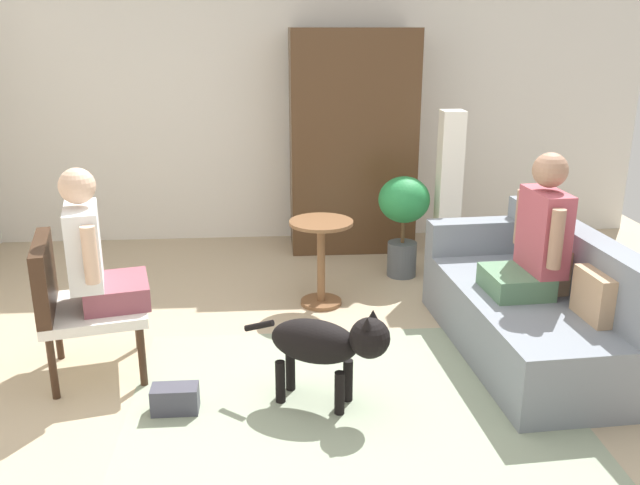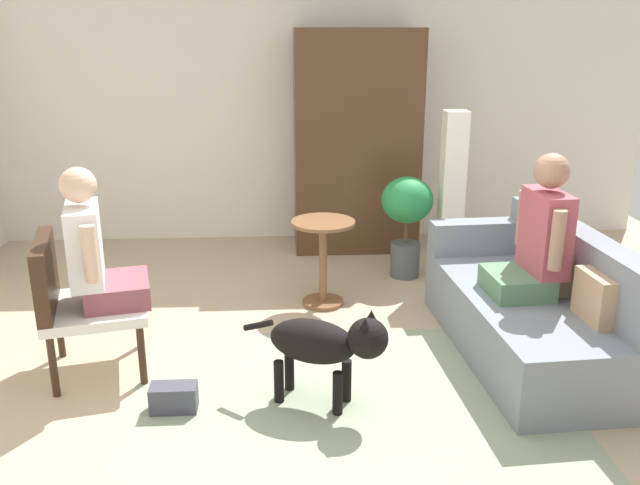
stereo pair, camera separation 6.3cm
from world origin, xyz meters
The scene contains 13 objects.
ground_plane centered at (0.00, 0.00, 0.00)m, with size 7.14×7.14×0.00m, color tan.
back_wall centered at (0.00, 2.95, 1.44)m, with size 6.55×0.12×2.89m, color silver.
area_rug centered at (0.06, -0.30, 0.00)m, with size 2.45×1.86×0.01m, color gray.
couch centered at (1.29, 0.28, 0.30)m, with size 0.92×1.82×0.81m.
armchair centered at (-1.53, 0.17, 0.50)m, with size 0.71×0.72×0.86m.
person_on_couch centered at (1.26, 0.25, 0.77)m, with size 0.45×0.56×0.88m.
person_on_armchair centered at (-1.39, 0.20, 0.76)m, with size 0.51×0.57×0.83m.
round_end_table centered at (0.01, 1.13, 0.40)m, with size 0.47×0.47×0.66m.
dog centered at (-0.07, -0.29, 0.37)m, with size 0.78×0.46×0.59m.
potted_plant centered at (0.73, 1.69, 0.55)m, with size 0.42×0.42×0.85m.
column_lamp centered at (1.07, 1.60, 0.69)m, with size 0.20×0.20×1.39m.
armoire_cabinet centered at (0.40, 2.54, 1.00)m, with size 1.13×0.56×2.00m, color #4C331E.
handbag centered at (-0.90, -0.31, 0.08)m, with size 0.25×0.13×0.15m, color #3F3F4C.
Camera 2 is at (-0.30, -3.60, 2.02)m, focal length 37.94 mm.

